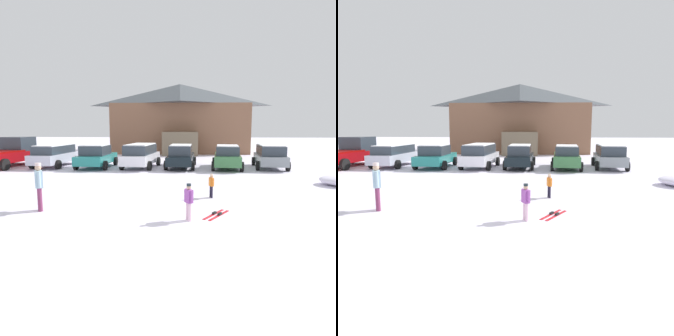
{
  "view_description": "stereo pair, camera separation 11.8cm",
  "coord_description": "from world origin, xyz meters",
  "views": [
    {
      "loc": [
        1.16,
        -6.14,
        2.87
      ],
      "look_at": [
        0.28,
        6.14,
        1.19
      ],
      "focal_mm": 32.0,
      "sensor_mm": 36.0,
      "label": 1
    },
    {
      "loc": [
        1.27,
        -6.13,
        2.87
      ],
      "look_at": [
        0.28,
        6.14,
        1.19
      ],
      "focal_mm": 32.0,
      "sensor_mm": 36.0,
      "label": 2
    }
  ],
  "objects": [
    {
      "name": "pickup_truck",
      "position": [
        -12.0,
        14.92,
        1.0
      ],
      "size": [
        3.01,
        5.96,
        2.15
      ],
      "color": "maroon",
      "rests_on": "ground"
    },
    {
      "name": "parked_grey_wagon",
      "position": [
        6.84,
        15.28,
        0.9
      ],
      "size": [
        2.48,
        4.49,
        1.66
      ],
      "color": "gray",
      "rests_on": "ground"
    },
    {
      "name": "parked_silver_wagon",
      "position": [
        -8.7,
        15.14,
        0.88
      ],
      "size": [
        2.39,
        4.81,
        1.61
      ],
      "color": "#B6B9CC",
      "rests_on": "ground"
    },
    {
      "name": "parked_green_coupe",
      "position": [
        3.8,
        14.84,
        0.83
      ],
      "size": [
        2.4,
        4.52,
        1.64
      ],
      "color": "#36703E",
      "rests_on": "ground"
    },
    {
      "name": "ski_lodge",
      "position": [
        -0.01,
        30.08,
        4.01
      ],
      "size": [
        15.78,
        11.98,
        7.92
      ],
      "color": "brown",
      "rests_on": "ground"
    },
    {
      "name": "skier_child_in_orange_jacket",
      "position": [
        2.07,
        5.96,
        0.56
      ],
      "size": [
        0.21,
        0.35,
        0.99
      ],
      "color": "black",
      "rests_on": "ground"
    },
    {
      "name": "ground",
      "position": [
        0.0,
        0.0,
        0.0
      ],
      "size": [
        160.0,
        160.0,
        0.0
      ],
      "primitive_type": "plane",
      "color": "white"
    },
    {
      "name": "parked_black_sedan",
      "position": [
        0.57,
        15.19,
        0.83
      ],
      "size": [
        2.24,
        4.88,
        1.65
      ],
      "color": "black",
      "rests_on": "ground"
    },
    {
      "name": "parked_white_suv",
      "position": [
        -2.29,
        14.93,
        0.92
      ],
      "size": [
        2.53,
        4.62,
        1.7
      ],
      "color": "white",
      "rests_on": "ground"
    },
    {
      "name": "pair_of_skis",
      "position": [
        2.07,
        3.5,
        0.02
      ],
      "size": [
        0.96,
        1.33,
        0.08
      ],
      "color": "red",
      "rests_on": "ground"
    },
    {
      "name": "parked_teal_hatchback",
      "position": [
        -5.47,
        14.73,
        0.83
      ],
      "size": [
        2.33,
        4.31,
        1.66
      ],
      "color": "#217B75",
      "rests_on": "ground"
    },
    {
      "name": "skier_child_in_purple_jacket",
      "position": [
        1.15,
        2.85,
        0.66
      ],
      "size": [
        0.28,
        0.39,
        1.16
      ],
      "color": "silver",
      "rests_on": "ground"
    },
    {
      "name": "skier_adult_in_blue_parka",
      "position": [
        -3.98,
        3.6,
        0.94
      ],
      "size": [
        0.41,
        0.55,
        1.67
      ],
      "color": "#793156",
      "rests_on": "ground"
    }
  ]
}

